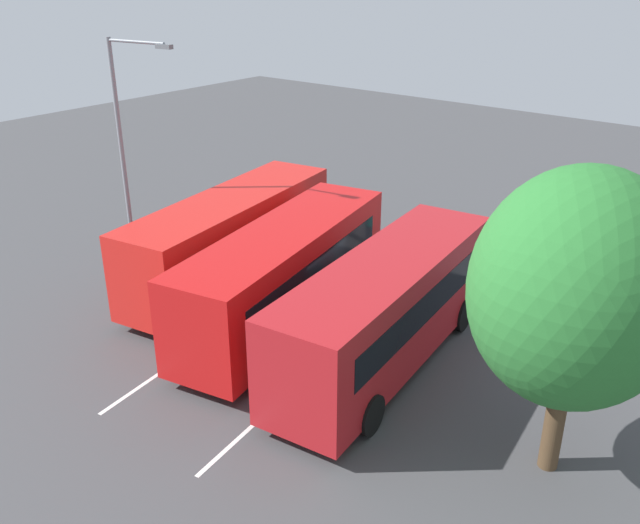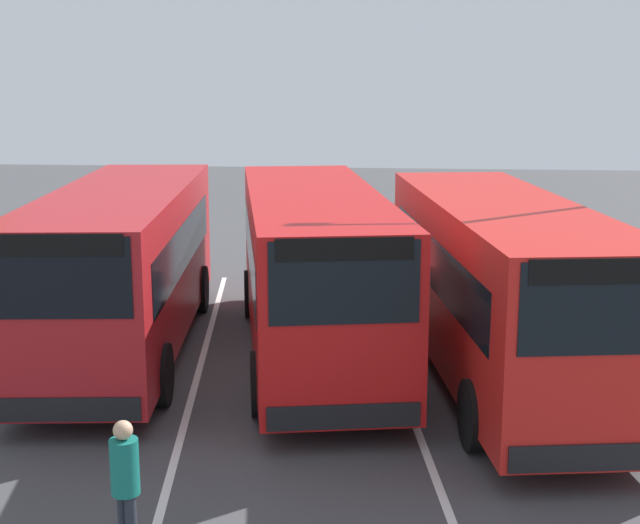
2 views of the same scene
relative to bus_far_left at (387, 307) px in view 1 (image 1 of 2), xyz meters
name	(u,v)px [view 1 (image 1 of 2)]	position (x,y,z in m)	size (l,w,h in m)	color
ground_plane	(307,317)	(0.67, 3.43, -1.76)	(70.55, 70.55, 0.00)	#424244
bus_far_left	(387,307)	(0.00, 0.00, 0.00)	(9.53, 3.43, 3.18)	#AD191E
bus_center_left	(285,273)	(-0.05, 3.68, 0.00)	(9.60, 4.11, 3.18)	red
bus_center_right	(231,237)	(1.02, 7.07, 0.00)	(9.58, 3.83, 3.18)	red
pedestrian	(444,235)	(7.55, 2.35, -0.79)	(0.45, 0.45, 1.66)	#232833
street_lamp	(127,145)	(-0.48, 10.36, 2.98)	(0.60, 2.65, 8.25)	gray
depot_tree	(577,289)	(-1.30, -5.29, 2.71)	(4.76, 4.29, 6.98)	#4C3823
lane_stripe_outer_left	(352,335)	(0.67, 1.62, -1.76)	(14.55, 0.12, 0.01)	silver
lane_stripe_inner_left	(265,301)	(0.67, 5.24, -1.76)	(14.55, 0.12, 0.01)	silver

